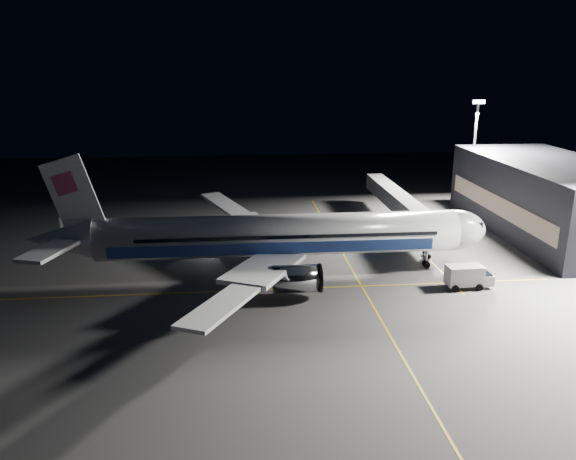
# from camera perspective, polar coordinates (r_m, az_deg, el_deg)

# --- Properties ---
(ground) EXTENTS (200.00, 200.00, 0.00)m
(ground) POSITION_cam_1_polar(r_m,az_deg,el_deg) (76.74, -0.83, -4.30)
(ground) COLOR #4C4C4F
(ground) RESTS_ON ground
(guide_line_main) EXTENTS (0.25, 80.00, 0.01)m
(guide_line_main) POSITION_cam_1_polar(r_m,az_deg,el_deg) (78.12, 6.51, -4.01)
(guide_line_main) COLOR gold
(guide_line_main) RESTS_ON ground
(guide_line_cross) EXTENTS (70.00, 0.25, 0.01)m
(guide_line_cross) POSITION_cam_1_polar(r_m,az_deg,el_deg) (71.19, -0.43, -6.02)
(guide_line_cross) COLOR gold
(guide_line_cross) RESTS_ON ground
(guide_line_side) EXTENTS (0.25, 40.00, 0.01)m
(guide_line_side) POSITION_cam_1_polar(r_m,az_deg,el_deg) (90.29, 12.69, -1.43)
(guide_line_side) COLOR gold
(guide_line_side) RESTS_ON ground
(airliner) EXTENTS (61.48, 54.22, 16.64)m
(airliner) POSITION_cam_1_polar(r_m,az_deg,el_deg) (74.96, -1.67, -0.64)
(airliner) COLOR silver
(airliner) RESTS_ON ground
(terminal) EXTENTS (18.12, 40.00, 12.00)m
(terminal) POSITION_cam_1_polar(r_m,az_deg,el_deg) (102.13, 25.13, 2.97)
(terminal) COLOR black
(terminal) RESTS_ON ground
(jet_bridge) EXTENTS (3.60, 34.40, 6.30)m
(jet_bridge) POSITION_cam_1_polar(r_m,az_deg,el_deg) (96.42, 11.41, 2.64)
(jet_bridge) COLOR #B2B2B7
(jet_bridge) RESTS_ON ground
(floodlight_mast_north) EXTENTS (2.40, 0.68, 20.70)m
(floodlight_mast_north) POSITION_cam_1_polar(r_m,az_deg,el_deg) (114.04, 18.41, 8.27)
(floodlight_mast_north) COLOR #59595E
(floodlight_mast_north) RESTS_ON ground
(service_truck) EXTENTS (5.94, 2.80, 2.99)m
(service_truck) POSITION_cam_1_polar(r_m,az_deg,el_deg) (74.60, 17.85, -4.47)
(service_truck) COLOR silver
(service_truck) RESTS_ON ground
(baggage_tug) EXTENTS (2.51, 2.15, 1.62)m
(baggage_tug) POSITION_cam_1_polar(r_m,az_deg,el_deg) (87.90, -7.86, -1.16)
(baggage_tug) COLOR black
(baggage_tug) RESTS_ON ground
(safety_cone_a) EXTENTS (0.37, 0.37, 0.55)m
(safety_cone_a) POSITION_cam_1_polar(r_m,az_deg,el_deg) (88.60, 2.34, -1.19)
(safety_cone_a) COLOR #EA4709
(safety_cone_a) RESTS_ON ground
(safety_cone_b) EXTENTS (0.37, 0.37, 0.56)m
(safety_cone_b) POSITION_cam_1_polar(r_m,az_deg,el_deg) (86.76, 2.57, -1.58)
(safety_cone_b) COLOR #EA4709
(safety_cone_b) RESTS_ON ground
(safety_cone_c) EXTENTS (0.36, 0.36, 0.54)m
(safety_cone_c) POSITION_cam_1_polar(r_m,az_deg,el_deg) (87.54, -6.40, -1.51)
(safety_cone_c) COLOR #EA4709
(safety_cone_c) RESTS_ON ground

